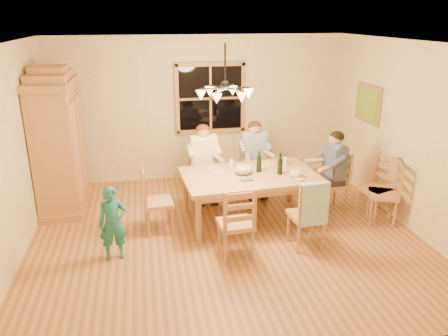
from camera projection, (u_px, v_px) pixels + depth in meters
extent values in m
plane|color=olive|center=(225.00, 235.00, 6.37)|extent=(5.50, 5.50, 0.00)
cube|color=white|center=(225.00, 43.00, 5.47)|extent=(5.50, 5.00, 0.02)
cube|color=beige|center=(200.00, 109.00, 8.24)|extent=(5.50, 0.02, 2.70)
cube|color=beige|center=(9.00, 158.00, 5.43)|extent=(0.02, 5.00, 2.70)
cube|color=beige|center=(408.00, 136.00, 6.41)|extent=(0.02, 5.00, 2.70)
cube|color=black|center=(210.00, 98.00, 8.19)|extent=(1.20, 0.03, 1.20)
cube|color=#A37347|center=(210.00, 98.00, 8.17)|extent=(1.30, 0.06, 1.30)
cube|color=#986D41|center=(368.00, 104.00, 7.43)|extent=(0.04, 0.78, 0.64)
cube|color=#1E6B2D|center=(366.00, 104.00, 7.43)|extent=(0.02, 0.68, 0.54)
cylinder|color=black|center=(225.00, 64.00, 5.56)|extent=(0.02, 0.02, 0.53)
sphere|color=black|center=(225.00, 85.00, 5.65)|extent=(0.12, 0.12, 0.12)
cylinder|color=black|center=(237.00, 88.00, 5.69)|extent=(0.34, 0.02, 0.02)
cone|color=#FFB259|center=(249.00, 94.00, 5.74)|extent=(0.13, 0.13, 0.12)
cylinder|color=black|center=(229.00, 86.00, 5.80)|extent=(0.19, 0.31, 0.02)
cone|color=#FFB259|center=(233.00, 91.00, 5.97)|extent=(0.13, 0.13, 0.12)
cylinder|color=black|center=(217.00, 87.00, 5.77)|extent=(0.19, 0.31, 0.02)
cone|color=#FFB259|center=(210.00, 91.00, 5.92)|extent=(0.13, 0.13, 0.12)
cylinder|color=black|center=(213.00, 89.00, 5.63)|extent=(0.34, 0.02, 0.02)
cone|color=#FFB259|center=(201.00, 95.00, 5.63)|extent=(0.13, 0.13, 0.12)
cylinder|color=black|center=(221.00, 90.00, 5.52)|extent=(0.19, 0.31, 0.02)
cone|color=#FFB259|center=(217.00, 99.00, 5.40)|extent=(0.13, 0.13, 0.12)
cylinder|color=black|center=(233.00, 90.00, 5.55)|extent=(0.19, 0.31, 0.02)
cone|color=#FFB259|center=(242.00, 98.00, 5.46)|extent=(0.13, 0.13, 0.12)
cube|color=#986D41|center=(59.00, 149.00, 7.01)|extent=(0.60, 1.30, 2.00)
cube|color=#986D41|center=(50.00, 83.00, 6.66)|extent=(0.66, 1.40, 0.10)
cube|color=#986D41|center=(49.00, 76.00, 6.62)|extent=(0.58, 1.00, 0.12)
cube|color=#986D41|center=(48.00, 69.00, 6.59)|extent=(0.52, 0.55, 0.10)
cube|color=#A37347|center=(76.00, 154.00, 6.76)|extent=(0.03, 0.55, 1.60)
cube|color=#A37347|center=(81.00, 142.00, 7.37)|extent=(0.03, 0.55, 1.60)
cube|color=#986D41|center=(66.00, 202.00, 7.32)|extent=(0.66, 1.40, 0.12)
cube|color=tan|center=(250.00, 176.00, 6.59)|extent=(2.10, 1.37, 0.06)
cube|color=#A37347|center=(250.00, 181.00, 6.62)|extent=(1.94, 1.21, 0.10)
cylinder|color=#A37347|center=(198.00, 220.00, 6.03)|extent=(0.09, 0.09, 0.70)
cylinder|color=#A37347|center=(318.00, 206.00, 6.47)|extent=(0.09, 0.09, 0.70)
cylinder|color=#A37347|center=(185.00, 192.00, 6.96)|extent=(0.09, 0.09, 0.70)
cylinder|color=#A37347|center=(291.00, 182.00, 7.41)|extent=(0.09, 0.09, 0.70)
cube|color=#A37347|center=(204.00, 175.00, 7.43)|extent=(0.47, 0.45, 0.06)
cube|color=#A37347|center=(204.00, 160.00, 7.34)|extent=(0.38, 0.08, 0.54)
cube|color=#A37347|center=(254.00, 171.00, 7.65)|extent=(0.47, 0.45, 0.06)
cube|color=#A37347|center=(254.00, 156.00, 7.56)|extent=(0.38, 0.08, 0.54)
cube|color=#A37347|center=(235.00, 224.00, 5.69)|extent=(0.47, 0.45, 0.06)
cube|color=#A37347|center=(236.00, 205.00, 5.60)|extent=(0.38, 0.08, 0.54)
cube|color=#A37347|center=(306.00, 215.00, 5.94)|extent=(0.47, 0.45, 0.06)
cube|color=#A37347|center=(308.00, 197.00, 5.85)|extent=(0.38, 0.08, 0.54)
cube|color=#A37347|center=(158.00, 203.00, 6.34)|extent=(0.45, 0.47, 0.06)
cube|color=#A37347|center=(157.00, 185.00, 6.25)|extent=(0.08, 0.38, 0.54)
cube|color=#A37347|center=(332.00, 184.00, 7.03)|extent=(0.45, 0.47, 0.06)
cube|color=#A37347|center=(333.00, 169.00, 6.94)|extent=(0.08, 0.38, 0.54)
cube|color=beige|center=(203.00, 153.00, 7.30)|extent=(0.41, 0.25, 0.52)
cube|color=#262328|center=(204.00, 171.00, 7.40)|extent=(0.41, 0.45, 0.14)
sphere|color=tan|center=(203.00, 131.00, 7.17)|extent=(0.21, 0.21, 0.21)
ellipsoid|color=#592614|center=(203.00, 130.00, 7.16)|extent=(0.22, 0.22, 0.17)
cube|color=#375897|center=(254.00, 149.00, 7.52)|extent=(0.41, 0.25, 0.52)
cube|color=#262328|center=(254.00, 166.00, 7.62)|extent=(0.41, 0.45, 0.14)
sphere|color=tan|center=(255.00, 128.00, 7.39)|extent=(0.21, 0.21, 0.21)
ellipsoid|color=#381E11|center=(255.00, 126.00, 7.38)|extent=(0.22, 0.22, 0.17)
cube|color=#44546D|center=(334.00, 161.00, 6.90)|extent=(0.25, 0.41, 0.52)
cube|color=#262328|center=(332.00, 180.00, 7.00)|extent=(0.45, 0.41, 0.14)
sphere|color=tan|center=(336.00, 138.00, 6.77)|extent=(0.21, 0.21, 0.21)
ellipsoid|color=black|center=(336.00, 136.00, 6.76)|extent=(0.22, 0.22, 0.17)
cube|color=#97BDCD|center=(314.00, 204.00, 5.68)|extent=(0.39, 0.13, 0.58)
cylinder|color=black|center=(259.00, 162.00, 6.62)|extent=(0.08, 0.08, 0.33)
cylinder|color=black|center=(280.00, 164.00, 6.53)|extent=(0.08, 0.08, 0.33)
cylinder|color=white|center=(216.00, 170.00, 6.73)|extent=(0.26, 0.26, 0.02)
cylinder|color=white|center=(267.00, 165.00, 6.97)|extent=(0.26, 0.26, 0.02)
cylinder|color=white|center=(299.00, 170.00, 6.72)|extent=(0.26, 0.26, 0.02)
cylinder|color=silver|center=(231.00, 164.00, 6.81)|extent=(0.06, 0.06, 0.14)
cylinder|color=silver|center=(285.00, 162.00, 6.92)|extent=(0.06, 0.06, 0.14)
ellipsoid|color=beige|center=(296.00, 174.00, 6.43)|extent=(0.20, 0.20, 0.11)
cube|color=slate|center=(246.00, 179.00, 6.34)|extent=(0.19, 0.15, 0.03)
ellipsoid|color=tan|center=(243.00, 169.00, 6.55)|extent=(0.28, 0.22, 0.15)
imported|color=#1B767D|center=(113.00, 223.00, 5.60)|extent=(0.39, 0.28, 1.00)
cube|color=#A37347|center=(383.00, 194.00, 6.63)|extent=(0.56, 0.57, 0.06)
cube|color=#A37347|center=(385.00, 178.00, 6.54)|extent=(0.20, 0.37, 0.54)
cube|color=#A37347|center=(376.00, 189.00, 6.84)|extent=(0.54, 0.55, 0.06)
cube|color=#A37347|center=(378.00, 173.00, 6.75)|extent=(0.17, 0.37, 0.54)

